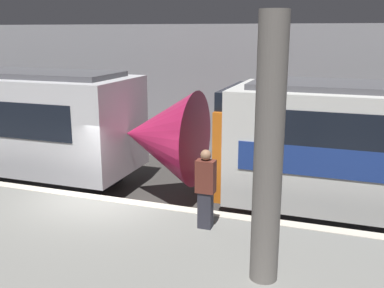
{
  "coord_description": "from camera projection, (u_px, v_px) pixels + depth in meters",
  "views": [
    {
      "loc": [
        5.42,
        -8.93,
        4.98
      ],
      "look_at": [
        1.87,
        1.1,
        2.27
      ],
      "focal_mm": 42.0,
      "sensor_mm": 36.0,
      "label": 1
    }
  ],
  "objects": [
    {
      "name": "support_pillar_near",
      "position": [
        269.0,
        153.0,
        6.77
      ],
      "size": [
        0.45,
        0.45,
        4.19
      ],
      "color": "slate",
      "rests_on": "platform"
    },
    {
      "name": "platform",
      "position": [
        53.0,
        255.0,
        9.11
      ],
      "size": [
        40.0,
        4.16,
        1.09
      ],
      "color": "slate",
      "rests_on": "ground"
    },
    {
      "name": "ground_plane",
      "position": [
        106.0,
        237.0,
        11.14
      ],
      "size": [
        120.0,
        120.0,
        0.0
      ],
      "primitive_type": "plane",
      "color": "#33302D"
    },
    {
      "name": "person_walking",
      "position": [
        206.0,
        187.0,
        8.93
      ],
      "size": [
        0.38,
        0.24,
        1.64
      ],
      "color": "#2D2D38",
      "rests_on": "platform"
    },
    {
      "name": "station_rear_barrier",
      "position": [
        200.0,
        94.0,
        17.21
      ],
      "size": [
        50.0,
        0.15,
        5.2
      ],
      "color": "#939399",
      "rests_on": "ground"
    }
  ]
}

